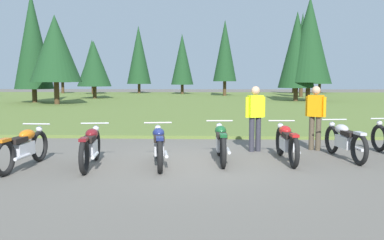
% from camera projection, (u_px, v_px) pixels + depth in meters
% --- Properties ---
extents(ground_plane, '(140.00, 140.00, 0.00)m').
position_uv_depth(ground_plane, '(191.00, 163.00, 8.86)').
color(ground_plane, '#605B54').
extents(grass_moorland, '(80.00, 44.00, 0.10)m').
position_uv_depth(grass_moorland, '(204.00, 101.00, 34.35)').
color(grass_moorland, '#5B7033').
rests_on(grass_moorland, ground).
extents(forest_treeline, '(44.95, 28.51, 8.94)m').
position_uv_depth(forest_treeline, '(207.00, 53.00, 40.54)').
color(forest_treeline, '#47331E').
rests_on(forest_treeline, ground).
extents(motorcycle_orange, '(0.62, 2.10, 0.88)m').
position_uv_depth(motorcycle_orange, '(24.00, 147.00, 8.34)').
color(motorcycle_orange, black).
rests_on(motorcycle_orange, ground).
extents(motorcycle_maroon, '(0.62, 2.10, 0.88)m').
position_uv_depth(motorcycle_maroon, '(91.00, 146.00, 8.49)').
color(motorcycle_maroon, black).
rests_on(motorcycle_maroon, ground).
extents(motorcycle_navy, '(0.66, 2.09, 0.88)m').
position_uv_depth(motorcycle_navy, '(159.00, 145.00, 8.60)').
color(motorcycle_navy, black).
rests_on(motorcycle_navy, ground).
extents(motorcycle_british_green, '(0.62, 2.10, 0.88)m').
position_uv_depth(motorcycle_british_green, '(221.00, 142.00, 9.04)').
color(motorcycle_british_green, black).
rests_on(motorcycle_british_green, ground).
extents(motorcycle_red, '(0.62, 2.10, 0.88)m').
position_uv_depth(motorcycle_red, '(287.00, 142.00, 9.05)').
color(motorcycle_red, black).
rests_on(motorcycle_red, ground).
extents(motorcycle_silver, '(0.62, 2.10, 0.88)m').
position_uv_depth(motorcycle_silver, '(345.00, 140.00, 9.33)').
color(motorcycle_silver, black).
rests_on(motorcycle_silver, ground).
extents(rider_in_hivis_vest, '(0.52, 0.33, 1.67)m').
position_uv_depth(rider_in_hivis_vest, '(255.00, 115.00, 10.25)').
color(rider_in_hivis_vest, '#2D2D38').
rests_on(rider_in_hivis_vest, ground).
extents(rider_checking_bike, '(0.45, 0.39, 1.67)m').
position_uv_depth(rider_checking_bike, '(315.00, 114.00, 10.45)').
color(rider_checking_bike, '#4C4233').
rests_on(rider_checking_bike, ground).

